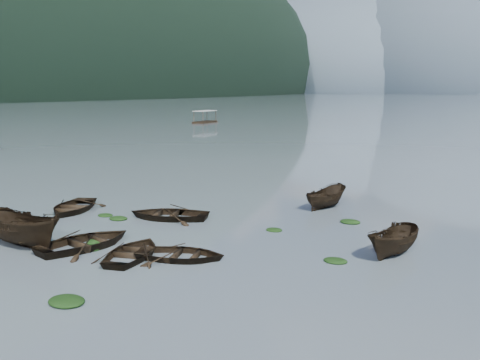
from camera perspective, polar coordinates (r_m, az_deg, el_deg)
The scene contains 19 objects.
ground_plane at distance 21.45m, azimuth -16.14°, elevation -10.06°, with size 2400.00×2400.00×0.00m, color slate.
haze_mtn_a at distance 954.39m, azimuth 12.73°, elevation 9.11°, with size 520.00×520.00×280.00m, color #475666.
rowboat_1 at distance 25.40m, azimuth -16.16°, elevation -6.95°, with size 3.21×4.49×0.93m, color black.
rowboat_2 at distance 26.61m, azimuth -22.04°, elevation -6.52°, with size 1.85×4.91×1.90m, color black.
rowboat_3 at distance 23.60m, azimuth -11.29°, elevation -8.03°, with size 2.75×3.85×0.80m, color black.
rowboat_4 at distance 22.99m, azimuth -6.35°, elevation -8.38°, with size 2.72×3.80×0.79m, color black.
rowboat_5 at distance 24.37m, azimuth 16.04°, elevation -7.65°, with size 1.41×3.74×1.45m, color black.
rowboat_6 at distance 33.00m, azimuth -17.38°, elevation -3.17°, with size 3.10×4.35×0.90m, color black.
rowboat_7 at distance 29.97m, azimuth -7.57°, elevation -4.09°, with size 3.14×4.40×0.91m, color black.
rowboat_8 at distance 32.94m, azimuth 9.13°, elevation -2.87°, with size 1.42×3.77×1.46m, color black.
weed_clump_0 at distance 25.91m, azimuth -14.97°, elevation -6.55°, with size 1.12×0.91×0.24m, color black.
weed_clump_1 at distance 25.04m, azimuth -15.69°, elevation -7.16°, with size 0.95×0.76×0.21m, color black.
weed_clump_2 at distance 19.30m, azimuth -18.01°, elevation -12.43°, with size 1.33×1.06×0.29m, color black.
weed_clump_3 at distance 27.28m, azimuth 3.66°, elevation -5.41°, with size 0.85×0.72×0.19m, color black.
weed_clump_4 at distance 22.85m, azimuth 10.14°, elevation -8.59°, with size 1.02×0.81×0.21m, color black.
weed_clump_5 at distance 31.23m, azimuth -14.17°, elevation -3.74°, with size 0.91×0.73×0.19m, color black.
weed_clump_6 at distance 30.27m, azimuth -12.84°, elevation -4.12°, with size 1.07×0.89×0.22m, color black.
weed_clump_7 at distance 29.36m, azimuth 11.66°, elevation -4.50°, with size 1.10×0.88×0.24m, color black.
pontoon_left at distance 111.72m, azimuth -3.75°, elevation 6.09°, with size 2.65×6.37×2.44m, color black, non-canonical shape.
Camera 1 is at (14.59, -14.01, 7.14)m, focal length 40.00 mm.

